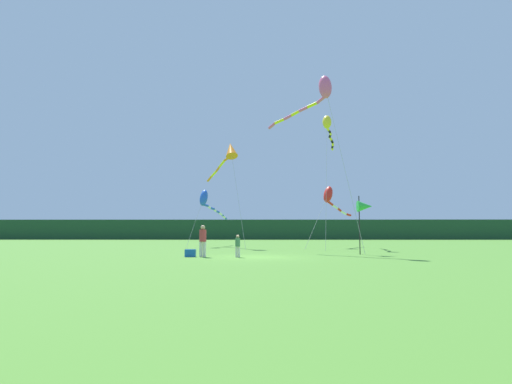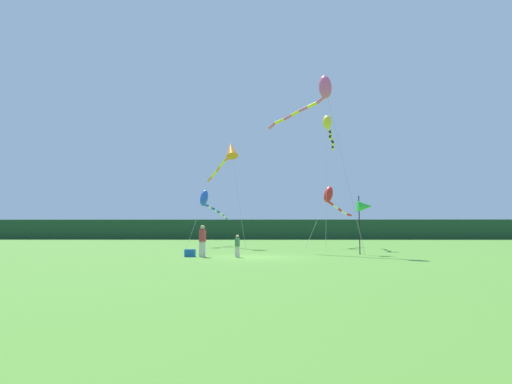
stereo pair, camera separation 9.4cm
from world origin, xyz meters
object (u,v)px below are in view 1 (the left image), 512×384
Objects in this scene: person_adult at (203,239)px; kite_blue at (207,201)px; banner_flag_pole at (365,207)px; kite_rainbow at (320,92)px; person_child at (238,245)px; kite_yellow at (328,127)px; kite_orange at (229,152)px; cooler_box at (190,253)px; kite_red at (330,197)px.

kite_blue reaches higher than person_adult.
kite_rainbow reaches higher than banner_flag_pole.
kite_rainbow is at bearing 41.47° from person_child.
kite_yellow is (8.91, 12.24, 9.29)m from person_adult.
person_child is 0.11× the size of kite_yellow.
kite_yellow is (-0.60, 9.71, 7.39)m from banner_flag_pole.
kite_orange is (-1.51, 13.41, 7.55)m from person_child.
person_child is 8.36m from banner_flag_pole.
person_child is 2.10× the size of cooler_box.
banner_flag_pole reaches higher than cooler_box.
cooler_box is 13.74m from kite_rainbow.
kite_rainbow is at bearing -49.39° from kite_blue.
kite_blue is 0.67× the size of kite_yellow.
kite_orange is at bearing 130.47° from banner_flag_pole.
kite_yellow reaches higher than banner_flag_pole.
person_child is 0.10× the size of kite_rainbow.
kite_red is (9.78, 12.75, 4.08)m from cooler_box.
kite_rainbow is 10.80m from kite_red.
kite_red reaches higher than kite_blue.
person_adult is at bearing -9.95° from cooler_box.
cooler_box is 0.16× the size of banner_flag_pole.
person_child is at bearing -138.53° from kite_rainbow.
kite_blue reaches higher than banner_flag_pole.
kite_red is (10.78, -1.80, 0.21)m from kite_blue.
kite_rainbow is at bearing 31.56° from person_adult.
kite_yellow is at bearing 93.52° from banner_flag_pole.
kite_red is at bearing -9.48° from kite_blue.
kite_orange is at bearing 177.85° from kite_red.
kite_blue is at bearing 96.56° from person_adult.
kite_rainbow is 8.07m from kite_yellow.
kite_yellow is 6.02m from kite_red.
kite_orange is 1.55× the size of kite_red.
kite_orange reaches higher than cooler_box.
kite_blue is at bearing 144.96° from kite_orange.
person_adult is at bearing 173.49° from person_child.
kite_rainbow is at bearing -102.75° from kite_yellow.
kite_yellow is at bearing 53.96° from person_adult.
kite_yellow is at bearing 51.62° from cooler_box.
banner_flag_pole is 0.32× the size of kite_yellow.
kite_red is (7.17, 13.09, 3.60)m from person_child.
kite_red is (8.68, -0.33, -3.94)m from kite_orange.
person_child is 12.17m from kite_rainbow.
cooler_box is at bearing -94.83° from kite_orange.
kite_red reaches higher than banner_flag_pole.
kite_yellow reaches higher than kite_blue.
person_adult is 0.19× the size of kite_orange.
kite_yellow reaches higher than cooler_box.
person_child is at bearing -119.26° from kite_yellow.
kite_orange is 8.79m from kite_yellow.
cooler_box is at bearing -166.68° from banner_flag_pole.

